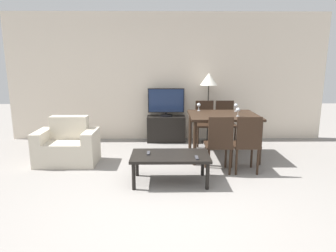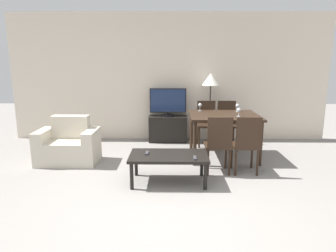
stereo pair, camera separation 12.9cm
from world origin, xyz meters
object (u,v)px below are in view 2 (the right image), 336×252
Objects in this scene: remote_secondary at (195,158)px; armchair at (69,146)px; tv at (168,102)px; remote_primary at (147,153)px; dining_chair_near_right at (246,142)px; dining_chair_far_left at (206,121)px; wine_glass_right at (200,105)px; coffee_table at (169,158)px; dining_chair_far at (227,121)px; wine_glass_left at (237,106)px; floor_lamp at (211,83)px; wine_glass_center at (239,111)px; dining_chair_near at (219,142)px; tv_stand at (168,129)px; dining_table at (224,119)px.

armchair is at bearing 153.50° from remote_secondary.
tv reaches higher than remote_primary.
dining_chair_near_right is (2.88, -0.51, 0.21)m from armchair.
dining_chair_far_left is 0.60m from wine_glass_right.
dining_chair_near_right is at bearing -57.44° from tv.
dining_chair_far_left is (0.75, 1.99, 0.13)m from coffee_table.
dining_chair_far is (1.17, 1.99, 0.13)m from coffee_table.
wine_glass_left is (1.56, 1.44, 0.46)m from remote_primary.
coffee_table is 7.52× the size of wine_glass_right.
dining_chair_far_left is 2.22m from remote_primary.
remote_secondary is at bearing -101.63° from floor_lamp.
wine_glass_right reaches higher than dining_chair_far.
remote_secondary reaches higher than coffee_table.
tv reaches higher than wine_glass_right.
dining_chair_near_right is 6.00× the size of remote_primary.
armchair is 6.77× the size of wine_glass_center.
wine_glass_left is (0.51, 1.13, 0.38)m from dining_chair_near.
wine_glass_center is at bearing 90.06° from dining_chair_near_right.
tv is 0.85× the size of dining_chair_far.
dining_chair_near_right is 1.99m from floor_lamp.
dining_chair_near is 6.17× the size of wine_glass_center.
dining_chair_near is at bearing 52.95° from remote_secondary.
remote_secondary is 1.03× the size of wine_glass_center.
tv is 0.85× the size of dining_chair_far_left.
remote_primary is at bearing -118.44° from dining_chair_far_left.
dining_chair_near_right is (0.42, 0.00, 0.00)m from dining_chair_near.
coffee_table is at bearing -109.99° from wine_glass_right.
armchair is at bearing -158.50° from dining_chair_far.
dining_chair_near is (0.79, -1.90, 0.22)m from tv_stand.
armchair reaches higher than remote_primary.
dining_chair_near is at bearing -104.31° from dining_table.
wine_glass_center reaches higher than coffee_table.
remote_secondary is (-0.60, -1.34, -0.27)m from dining_table.
coffee_table is 0.32m from remote_primary.
dining_table is 1.15m from floor_lamp.
wine_glass_right is at bearing 17.19° from armchair.
dining_chair_far is at bearing 69.40° from remote_secondary.
floor_lamp is at bearing 27.05° from armchair.
dining_chair_far_left is at bearing 104.31° from dining_table.
coffee_table is 0.92× the size of dining_table.
tv is 0.90m from dining_chair_far_left.
dining_chair_near is at bearing -11.65° from armchair.
floor_lamp is 10.00× the size of wine_glass_center.
wine_glass_center is (0.33, -1.19, -0.39)m from floor_lamp.
floor_lamp reaches higher than dining_table.
remote_secondary is 1.03× the size of wine_glass_right.
dining_table is at bearing 75.69° from dining_chair_near.
wine_glass_left reaches higher than dining_table.
remote_primary is (-1.48, -0.31, -0.08)m from dining_chair_near_right.
wine_glass_left is at bearing -58.03° from floor_lamp.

